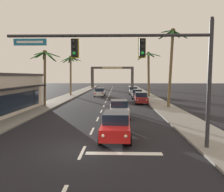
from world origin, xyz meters
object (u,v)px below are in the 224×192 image
at_px(palm_right_second, 172,53).
at_px(palm_left_third, 71,67).
at_px(sedan_lead_at_stop_bar, 116,125).
at_px(sedan_parked_far_kerb, 133,91).
at_px(palm_right_third, 149,66).
at_px(sedan_parked_nearest_kerb, 137,94).
at_px(sedan_oncoming_far, 100,92).
at_px(sedan_parked_mid_kerb, 141,98).
at_px(palm_left_second, 45,65).
at_px(traffic_signal_mast, 146,58).
at_px(town_gateway_arch, 112,74).
at_px(sedan_third_in_queue, 119,108).

bearing_deg(palm_right_second, palm_left_third, 134.45).
relative_size(palm_left_third, palm_right_second, 0.83).
bearing_deg(palm_right_second, sedan_lead_at_stop_bar, -117.08).
height_order(sedan_parked_far_kerb, palm_right_third, palm_right_third).
bearing_deg(palm_right_second, sedan_parked_nearest_kerb, 105.93).
height_order(sedan_oncoming_far, sedan_parked_nearest_kerb, same).
distance_m(sedan_parked_mid_kerb, sedan_parked_far_kerb, 15.74).
bearing_deg(palm_left_third, sedan_lead_at_stop_bar, -72.24).
xyz_separation_m(sedan_parked_mid_kerb, sedan_parked_far_kerb, (0.05, 15.74, 0.00)).
bearing_deg(palm_left_third, palm_left_second, -89.36).
xyz_separation_m(sedan_oncoming_far, sedan_parked_far_kerb, (6.99, 4.72, 0.00)).
distance_m(traffic_signal_mast, sedan_lead_at_stop_bar, 4.84).
bearing_deg(sedan_lead_at_stop_bar, sedan_oncoming_far, 96.89).
relative_size(sedan_parked_mid_kerb, palm_right_second, 0.46).
height_order(sedan_parked_nearest_kerb, palm_left_second, palm_left_second).
relative_size(sedan_parked_nearest_kerb, town_gateway_arch, 0.31).
bearing_deg(sedan_lead_at_stop_bar, palm_left_second, 123.96).
bearing_deg(sedan_parked_far_kerb, palm_right_third, -66.05).
distance_m(traffic_signal_mast, palm_right_third, 30.09).
distance_m(sedan_third_in_queue, palm_right_second, 10.73).
bearing_deg(palm_left_second, sedan_third_in_queue, -35.37).
bearing_deg(sedan_parked_mid_kerb, sedan_lead_at_stop_bar, -101.35).
xyz_separation_m(traffic_signal_mast, palm_right_third, (4.43, 29.75, 0.95)).
bearing_deg(sedan_third_in_queue, palm_left_second, 144.63).
bearing_deg(sedan_parked_nearest_kerb, sedan_parked_far_kerb, 89.88).
bearing_deg(sedan_lead_at_stop_bar, palm_right_second, 62.92).
relative_size(sedan_parked_nearest_kerb, palm_left_third, 0.55).
xyz_separation_m(sedan_parked_mid_kerb, palm_left_third, (-13.00, 12.20, 4.97)).
xyz_separation_m(sedan_oncoming_far, palm_right_second, (10.15, -15.35, 6.01)).
xyz_separation_m(traffic_signal_mast, sedan_oncoming_far, (-5.01, 30.54, -4.09)).
bearing_deg(sedan_parked_far_kerb, traffic_signal_mast, -93.22).
relative_size(sedan_lead_at_stop_bar, town_gateway_arch, 0.31).
bearing_deg(sedan_oncoming_far, sedan_parked_mid_kerb, -57.78).
bearing_deg(sedan_oncoming_far, sedan_parked_nearest_kerb, -31.15).
relative_size(sedan_oncoming_far, town_gateway_arch, 0.31).
bearing_deg(palm_left_second, town_gateway_arch, 80.34).
height_order(sedan_parked_nearest_kerb, palm_right_third, palm_right_third).
relative_size(sedan_lead_at_stop_bar, sedan_parked_nearest_kerb, 1.00).
xyz_separation_m(sedan_lead_at_stop_bar, town_gateway_arch, (-1.77, 58.18, 3.74)).
bearing_deg(sedan_oncoming_far, sedan_lead_at_stop_bar, -83.11).
distance_m(sedan_lead_at_stop_bar, town_gateway_arch, 58.33).
bearing_deg(palm_right_third, town_gateway_arch, 104.30).
height_order(sedan_third_in_queue, palm_left_second, palm_left_second).
relative_size(sedan_parked_mid_kerb, sedan_parked_far_kerb, 1.00).
height_order(sedan_third_in_queue, sedan_parked_far_kerb, same).
relative_size(traffic_signal_mast, sedan_parked_nearest_kerb, 2.43).
distance_m(traffic_signal_mast, sedan_oncoming_far, 31.22).
bearing_deg(palm_right_third, palm_left_second, -137.91).
height_order(sedan_third_in_queue, palm_left_third, palm_left_third).
height_order(traffic_signal_mast, sedan_parked_nearest_kerb, traffic_signal_mast).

